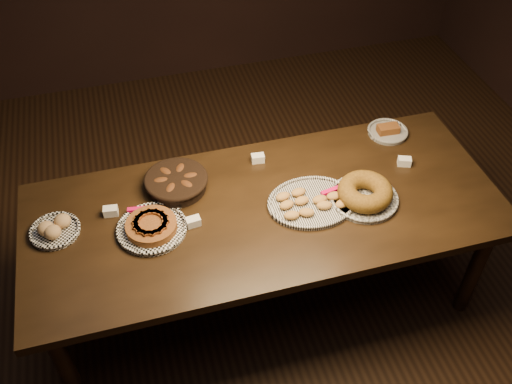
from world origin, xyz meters
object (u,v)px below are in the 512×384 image
object	(u,v)px
buffet_table	(265,217)
apple_tart_plate	(152,227)
madeleine_platter	(311,202)
bundt_cake_plate	(365,194)

from	to	relation	value
buffet_table	apple_tart_plate	size ratio (longest dim) A/B	7.03
buffet_table	apple_tart_plate	distance (m)	0.58
buffet_table	apple_tart_plate	world-z (taller)	apple_tart_plate
buffet_table	madeleine_platter	xyz separation A→B (m)	(0.22, -0.04, 0.09)
apple_tart_plate	bundt_cake_plate	size ratio (longest dim) A/B	0.90
apple_tart_plate	madeleine_platter	xyz separation A→B (m)	(0.80, -0.04, -0.01)
apple_tart_plate	madeleine_platter	world-z (taller)	apple_tart_plate
madeleine_platter	bundt_cake_plate	size ratio (longest dim) A/B	1.18
buffet_table	madeleine_platter	distance (m)	0.25
bundt_cake_plate	apple_tart_plate	bearing A→B (deg)	164.37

